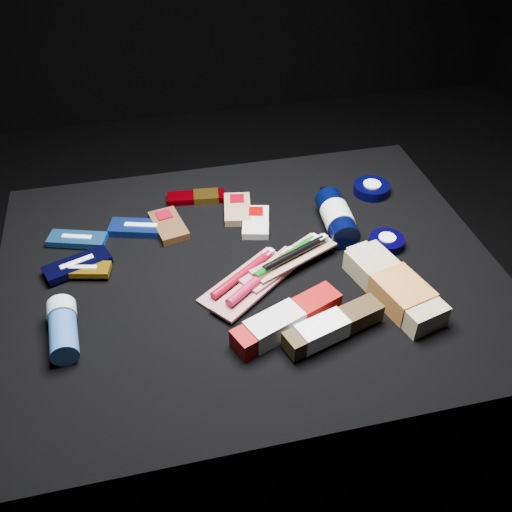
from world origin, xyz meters
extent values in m
plane|color=black|center=(0.00, 0.00, 0.00)|extent=(3.00, 3.00, 0.00)
cube|color=black|center=(0.00, 0.00, 0.20)|extent=(0.98, 0.78, 0.40)
cube|color=navy|center=(-0.20, 0.17, 0.41)|extent=(0.14, 0.09, 0.02)
cube|color=silver|center=(-0.20, 0.17, 0.41)|extent=(0.07, 0.03, 0.02)
cube|color=blue|center=(-0.33, 0.16, 0.41)|extent=(0.13, 0.08, 0.01)
cube|color=white|center=(-0.33, 0.16, 0.41)|extent=(0.06, 0.03, 0.02)
cube|color=black|center=(-0.33, 0.07, 0.41)|extent=(0.14, 0.09, 0.01)
cube|color=white|center=(-0.33, 0.07, 0.41)|extent=(0.07, 0.03, 0.02)
cube|color=#BD8A13|center=(-0.32, 0.05, 0.41)|extent=(0.11, 0.06, 0.01)
cube|color=silver|center=(-0.32, 0.05, 0.41)|extent=(0.05, 0.02, 0.01)
cube|color=#4D2E17|center=(-0.14, 0.16, 0.41)|extent=(0.08, 0.12, 0.02)
cube|color=maroon|center=(-0.15, 0.19, 0.41)|extent=(0.04, 0.04, 0.02)
cube|color=silver|center=(0.04, 0.13, 0.41)|extent=(0.08, 0.11, 0.02)
cube|color=#790000|center=(0.05, 0.16, 0.41)|extent=(0.04, 0.04, 0.02)
cube|color=#9C7C56|center=(0.01, 0.19, 0.41)|extent=(0.08, 0.12, 0.02)
cube|color=#6B000D|center=(0.02, 0.22, 0.41)|extent=(0.04, 0.04, 0.02)
cube|color=#6A0006|center=(-0.07, 0.26, 0.41)|extent=(0.14, 0.06, 0.01)
cube|color=olive|center=(-0.05, 0.26, 0.41)|extent=(0.06, 0.05, 0.02)
cylinder|color=black|center=(0.21, 0.08, 0.43)|extent=(0.07, 0.15, 0.06)
cylinder|color=silver|center=(0.21, 0.08, 0.43)|extent=(0.07, 0.07, 0.06)
cylinder|color=black|center=(0.21, 0.17, 0.43)|extent=(0.02, 0.02, 0.02)
cube|color=black|center=(0.22, 0.19, 0.42)|extent=(0.02, 0.03, 0.01)
cylinder|color=black|center=(0.33, 0.20, 0.41)|extent=(0.08, 0.08, 0.02)
cylinder|color=white|center=(0.33, 0.20, 0.41)|extent=(0.04, 0.04, 0.03)
cylinder|color=black|center=(0.29, 0.01, 0.41)|extent=(0.07, 0.07, 0.02)
cylinder|color=white|center=(0.29, 0.01, 0.41)|extent=(0.04, 0.04, 0.02)
cube|color=tan|center=(0.24, -0.14, 0.42)|extent=(0.13, 0.23, 0.04)
cube|color=#BF7632|center=(0.25, -0.16, 0.42)|extent=(0.10, 0.12, 0.05)
cube|color=tan|center=(0.22, -0.03, 0.42)|extent=(0.05, 0.03, 0.03)
cylinder|color=#295397|center=(-0.35, -0.13, 0.42)|extent=(0.05, 0.10, 0.05)
cylinder|color=#A0B2BE|center=(-0.35, -0.07, 0.43)|extent=(0.05, 0.04, 0.05)
cube|color=#ADA6A2|center=(-0.02, -0.03, 0.40)|extent=(0.19, 0.16, 0.01)
cylinder|color=maroon|center=(-0.02, -0.03, 0.41)|extent=(0.14, 0.11, 0.02)
cube|color=silver|center=(0.04, 0.02, 0.42)|extent=(0.03, 0.02, 0.01)
cube|color=beige|center=(0.01, -0.06, 0.41)|extent=(0.21, 0.18, 0.01)
cylinder|color=#A11338|center=(0.01, -0.06, 0.42)|extent=(0.15, 0.12, 0.02)
cube|color=beige|center=(0.08, 0.00, 0.42)|extent=(0.03, 0.03, 0.01)
cube|color=#BBB2AF|center=(0.07, -0.02, 0.42)|extent=(0.20, 0.15, 0.01)
cylinder|color=#06500C|center=(0.07, -0.02, 0.43)|extent=(0.15, 0.10, 0.02)
cube|color=silver|center=(0.14, 0.02, 0.43)|extent=(0.03, 0.02, 0.01)
cube|color=#BBB5AE|center=(0.09, -0.02, 0.42)|extent=(0.19, 0.12, 0.01)
cylinder|color=black|center=(0.09, -0.02, 0.43)|extent=(0.14, 0.08, 0.02)
cube|color=silver|center=(0.15, 0.01, 0.44)|extent=(0.02, 0.02, 0.01)
cube|color=#8D0907|center=(0.03, -0.17, 0.42)|extent=(0.22, 0.13, 0.04)
cube|color=beige|center=(0.00, -0.18, 0.42)|extent=(0.11, 0.08, 0.04)
cube|color=#332710|center=(0.10, -0.21, 0.42)|extent=(0.19, 0.10, 0.03)
cube|color=white|center=(0.08, -0.21, 0.42)|extent=(0.10, 0.07, 0.04)
camera|label=1|loc=(-0.18, -0.83, 1.15)|focal=40.00mm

